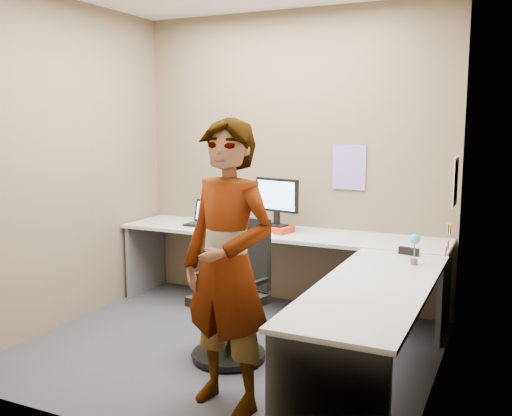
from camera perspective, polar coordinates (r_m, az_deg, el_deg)
The scene contains 20 objects.
ground at distance 4.46m, azimuth -2.87°, elevation -13.82°, with size 3.00×3.00×0.00m, color #29292E.
wall_back at distance 5.31m, azimuth 3.60°, elevation 4.84°, with size 3.00×3.00×0.00m, color brown.
wall_right at distance 3.68m, azimuth 18.13°, elevation 2.72°, with size 2.70×2.70×0.00m, color brown.
wall_left at distance 5.01m, azimuth -18.38°, elevation 4.19°, with size 2.70×2.70×0.00m, color brown.
desk at distance 4.43m, azimuth 4.45°, elevation -5.93°, with size 2.98×2.58×0.73m.
paper_ream at distance 5.06m, azimuth 2.01°, elevation -2.10°, with size 0.28×0.20×0.06m, color #B72512.
monitor at distance 5.03m, azimuth 2.09°, elevation 1.02°, with size 0.44×0.17×0.42m.
laptop at distance 5.43m, azimuth -5.00°, elevation -1.07°, with size 0.33×0.27×0.23m.
trackball_mouse at distance 5.20m, azimuth -4.38°, elevation -1.85°, with size 0.12×0.08×0.07m.
origami at distance 4.88m, azimuth 1.26°, elevation -2.47°, with size 0.10×0.10×0.06m, color white.
stapler at distance 4.35m, azimuth 15.03°, elevation -4.20°, with size 0.15×0.04×0.06m, color black.
flower at distance 4.04m, azimuth 15.59°, elevation -3.51°, with size 0.07×0.07×0.22m.
calendar_purple at distance 5.13m, azimuth 9.29°, elevation 4.05°, with size 0.30×0.01×0.40m, color #846BB7.
calendar_white at distance 4.58m, azimuth 19.33°, elevation 2.50°, with size 0.01×0.28×0.38m, color white.
sticky_note_a at distance 4.28m, azimuth 18.65°, elevation -1.94°, with size 0.01×0.07×0.07m, color #F2E059.
sticky_note_b at distance 4.35m, azimuth 18.64°, elevation -3.52°, with size 0.01×0.07×0.07m, color pink.
sticky_note_c at distance 4.24m, azimuth 18.44°, elevation -4.10°, with size 0.01×0.07×0.07m, color pink.
sticky_note_d at distance 4.43m, azimuth 18.85°, elevation -2.00°, with size 0.01×0.07×0.07m, color #F2E059.
office_chair at distance 4.17m, azimuth -2.23°, elevation -9.45°, with size 0.56×0.54×1.00m.
person at distance 3.35m, azimuth -2.84°, elevation -5.87°, with size 0.63×0.41×1.73m, color #999399.
Camera 1 is at (1.93, -3.63, 1.71)m, focal length 40.00 mm.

